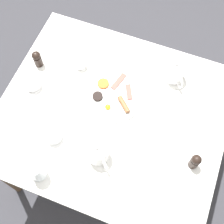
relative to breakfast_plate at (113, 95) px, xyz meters
The scene contains 13 objects.
ground_plane 0.74m from the breakfast_plate, 162.06° to the right, with size 8.00×8.00×0.00m, color #333338.
table 0.12m from the breakfast_plate, 162.06° to the right, with size 0.97×1.12×0.73m.
breakfast_plate is the anchor object (origin of this frame).
teapot_near 0.33m from the breakfast_plate, behind, with size 0.14×0.16×0.13m.
teapot_far 0.34m from the breakfast_plate, 49.16° to the right, with size 0.16×0.13×0.13m.
teacup_with_saucer_left 0.36m from the breakfast_plate, 149.60° to the left, with size 0.15×0.15×0.06m.
teacup_with_saucer_right 0.42m from the breakfast_plate, 103.57° to the left, with size 0.15×0.15×0.06m.
water_glass_tall 0.53m from the breakfast_plate, 160.95° to the left, with size 0.07×0.07×0.12m.
creamer_jug 0.25m from the breakfast_plate, 63.97° to the left, with size 0.08×0.06×0.06m.
pepper_grinder 0.44m from the breakfast_plate, 84.85° to the left, with size 0.05×0.05×0.10m.
salt_grinder 0.51m from the breakfast_plate, 113.30° to the right, with size 0.05×0.05×0.10m.
fork_by_plate 0.35m from the breakfast_plate, 118.01° to the right, with size 0.15×0.13×0.00m.
knife_by_plate 0.57m from the breakfast_plate, 136.29° to the right, with size 0.09×0.21×0.00m.
Camera 1 is at (-0.60, -0.23, 2.13)m, focal length 50.00 mm.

